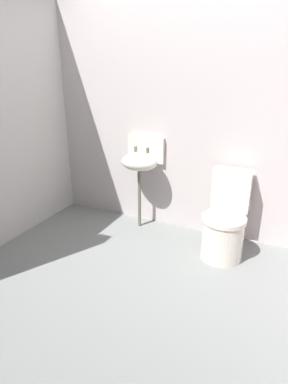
# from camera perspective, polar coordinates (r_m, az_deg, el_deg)

# --- Properties ---
(ground_plane) EXTENTS (3.27, 2.64, 0.08)m
(ground_plane) POSITION_cam_1_polar(r_m,az_deg,el_deg) (2.86, -2.49, -15.85)
(ground_plane) COLOR slate
(wall_back) EXTENTS (3.27, 0.10, 2.39)m
(wall_back) POSITION_cam_1_polar(r_m,az_deg,el_deg) (3.39, 6.61, 12.85)
(wall_back) COLOR #BEB4B4
(wall_back) RESTS_ON ground
(toilet_near_wall) EXTENTS (0.41, 0.60, 0.78)m
(toilet_near_wall) POSITION_cam_1_polar(r_m,az_deg,el_deg) (3.13, 14.19, -5.28)
(toilet_near_wall) COLOR silver
(toilet_near_wall) RESTS_ON ground
(sink) EXTENTS (0.42, 0.35, 0.99)m
(sink) POSITION_cam_1_polar(r_m,az_deg,el_deg) (3.42, -0.66, 5.53)
(sink) COLOR #5F6351
(sink) RESTS_ON ground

